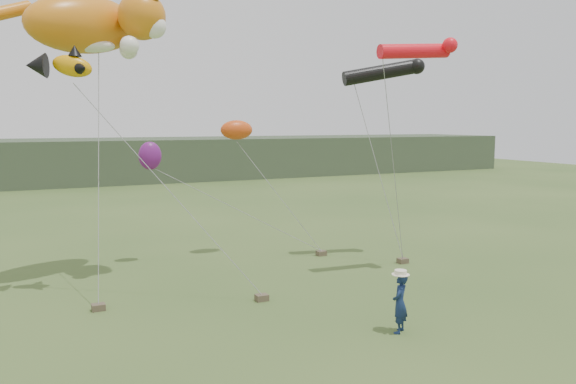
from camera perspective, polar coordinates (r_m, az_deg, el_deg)
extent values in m
plane|color=#385123|center=(14.99, 4.39, -14.92)|extent=(120.00, 120.00, 0.00)
cube|color=#2D3D28|center=(57.59, -18.31, 3.13)|extent=(90.00, 12.00, 4.00)
imported|color=#132349|center=(15.56, 11.30, -11.01)|extent=(0.71, 0.68, 1.63)
cube|color=brown|center=(18.11, -18.70, -11.02)|extent=(0.39, 0.31, 0.20)
cube|color=brown|center=(18.09, -2.68, -10.66)|extent=(0.39, 0.31, 0.20)
cube|color=brown|center=(23.12, 11.57, -6.85)|extent=(0.39, 0.31, 0.20)
cube|color=brown|center=(23.97, 3.40, -6.22)|extent=(0.39, 0.31, 0.20)
ellipsoid|color=orange|center=(21.29, -20.02, 15.71)|extent=(4.87, 3.83, 2.34)
sphere|color=orange|center=(20.72, -14.63, 16.91)|extent=(1.62, 1.62, 1.62)
sphere|color=white|center=(20.47, -13.43, 16.05)|extent=(0.81, 0.81, 0.81)
ellipsoid|color=white|center=(20.95, -19.36, 13.90)|extent=(1.58, 0.79, 0.49)
sphere|color=white|center=(19.94, -15.81, 14.14)|extent=(0.63, 0.63, 0.63)
sphere|color=white|center=(21.20, -15.89, 13.70)|extent=(0.63, 0.63, 0.63)
cylinder|color=orange|center=(21.96, -26.56, 16.07)|extent=(1.67, 1.23, 0.98)
ellipsoid|color=orange|center=(19.21, -21.06, 11.84)|extent=(1.42, 0.90, 0.89)
cone|color=black|center=(19.42, -24.24, 11.64)|extent=(0.81, 0.93, 0.78)
cone|color=black|center=(19.27, -20.86, 13.26)|extent=(0.43, 0.43, 0.35)
cone|color=black|center=(18.80, -20.14, 11.73)|extent=(0.46, 0.48, 0.35)
cone|color=black|center=(19.66, -20.38, 11.50)|extent=(0.46, 0.48, 0.35)
cylinder|color=black|center=(23.52, 9.42, 11.90)|extent=(3.23, 1.37, 1.14)
sphere|color=black|center=(23.97, 12.98, 12.33)|extent=(0.63, 0.63, 0.63)
cylinder|color=red|center=(20.97, 12.68, 13.79)|extent=(2.79, 0.77, 0.66)
sphere|color=red|center=(21.43, 16.12, 14.13)|extent=(0.55, 0.55, 0.55)
ellipsoid|color=#CF4512|center=(23.62, -5.25, 6.30)|extent=(1.38, 0.81, 0.81)
ellipsoid|color=#67166D|center=(22.70, -13.85, 3.60)|extent=(0.91, 0.60, 1.11)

